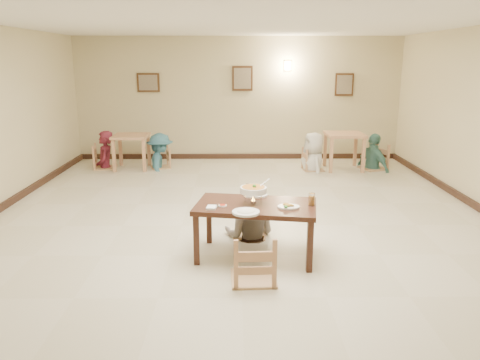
{
  "coord_description": "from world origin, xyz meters",
  "views": [
    {
      "loc": [
        -0.06,
        -6.69,
        2.44
      ],
      "look_at": [
        -0.01,
        -0.5,
        0.84
      ],
      "focal_mm": 35.0,
      "sensor_mm": 36.0,
      "label": 1
    }
  ],
  "objects_px": {
    "bg_chair_rl": "(314,150)",
    "bg_diner_c": "(314,133)",
    "bg_chair_ll": "(104,146)",
    "bg_table_left": "(131,141)",
    "bg_table_right": "(344,139)",
    "main_table": "(256,210)",
    "curry_warmer": "(253,190)",
    "bg_diner_a": "(103,131)",
    "bg_diner_b": "(159,133)",
    "main_diner": "(250,183)",
    "bg_chair_rr": "(374,146)",
    "bg_diner_d": "(375,134)",
    "chair_far": "(251,203)",
    "bg_chair_lr": "(160,149)",
    "chair_near": "(254,236)",
    "drink_glass": "(312,200)"
  },
  "relations": [
    {
      "from": "bg_table_right",
      "to": "bg_diner_d",
      "type": "bearing_deg",
      "value": 1.38
    },
    {
      "from": "bg_table_left",
      "to": "bg_diner_d",
      "type": "distance_m",
      "value": 5.55
    },
    {
      "from": "main_table",
      "to": "curry_warmer",
      "type": "height_order",
      "value": "curry_warmer"
    },
    {
      "from": "bg_chair_ll",
      "to": "bg_diner_d",
      "type": "relative_size",
      "value": 0.64
    },
    {
      "from": "chair_far",
      "to": "bg_table_right",
      "type": "bearing_deg",
      "value": 67.74
    },
    {
      "from": "main_table",
      "to": "bg_chair_lr",
      "type": "bearing_deg",
      "value": 120.82
    },
    {
      "from": "bg_table_right",
      "to": "bg_diner_a",
      "type": "distance_m",
      "value": 5.49
    },
    {
      "from": "bg_chair_rr",
      "to": "main_table",
      "type": "bearing_deg",
      "value": -52.59
    },
    {
      "from": "bg_table_left",
      "to": "bg_chair_lr",
      "type": "height_order",
      "value": "bg_chair_lr"
    },
    {
      "from": "bg_table_right",
      "to": "bg_chair_rr",
      "type": "relative_size",
      "value": 0.77
    },
    {
      "from": "bg_diner_a",
      "to": "bg_diner_b",
      "type": "height_order",
      "value": "bg_diner_a"
    },
    {
      "from": "bg_table_left",
      "to": "bg_chair_rl",
      "type": "xyz_separation_m",
      "value": [
        4.15,
        -0.18,
        -0.18
      ]
    },
    {
      "from": "bg_diner_b",
      "to": "drink_glass",
      "type": "bearing_deg",
      "value": -160.33
    },
    {
      "from": "chair_near",
      "to": "drink_glass",
      "type": "height_order",
      "value": "chair_near"
    },
    {
      "from": "chair_far",
      "to": "bg_table_left",
      "type": "xyz_separation_m",
      "value": [
        -2.59,
        4.26,
        0.17
      ]
    },
    {
      "from": "bg_table_right",
      "to": "bg_chair_lr",
      "type": "height_order",
      "value": "bg_chair_lr"
    },
    {
      "from": "main_table",
      "to": "bg_diner_a",
      "type": "distance_m",
      "value": 6.01
    },
    {
      "from": "chair_near",
      "to": "bg_diner_b",
      "type": "distance_m",
      "value": 6.07
    },
    {
      "from": "bg_diner_b",
      "to": "bg_chair_rr",
      "type": "bearing_deg",
      "value": -99.96
    },
    {
      "from": "bg_table_left",
      "to": "main_diner",
      "type": "bearing_deg",
      "value": -59.07
    },
    {
      "from": "main_table",
      "to": "bg_chair_rr",
      "type": "distance_m",
      "value": 5.71
    },
    {
      "from": "bg_chair_rl",
      "to": "bg_diner_c",
      "type": "height_order",
      "value": "bg_diner_c"
    },
    {
      "from": "bg_chair_ll",
      "to": "bg_table_left",
      "type": "bearing_deg",
      "value": -102.47
    },
    {
      "from": "chair_far",
      "to": "bg_diner_d",
      "type": "bearing_deg",
      "value": 60.91
    },
    {
      "from": "chair_near",
      "to": "drink_glass",
      "type": "bearing_deg",
      "value": -142.36
    },
    {
      "from": "main_diner",
      "to": "bg_table_right",
      "type": "relative_size",
      "value": 1.87
    },
    {
      "from": "bg_table_right",
      "to": "bg_diner_b",
      "type": "distance_m",
      "value": 4.22
    },
    {
      "from": "bg_chair_lr",
      "to": "bg_diner_c",
      "type": "distance_m",
      "value": 3.55
    },
    {
      "from": "bg_table_left",
      "to": "chair_far",
      "type": "bearing_deg",
      "value": -58.64
    },
    {
      "from": "chair_near",
      "to": "main_diner",
      "type": "xyz_separation_m",
      "value": [
        -0.0,
        1.36,
        0.24
      ]
    },
    {
      "from": "bg_table_right",
      "to": "bg_chair_ll",
      "type": "xyz_separation_m",
      "value": [
        -5.48,
        0.15,
        -0.17
      ]
    },
    {
      "from": "bg_chair_lr",
      "to": "drink_glass",
      "type": "bearing_deg",
      "value": 9.78
    },
    {
      "from": "chair_near",
      "to": "bg_diner_d",
      "type": "relative_size",
      "value": 0.66
    },
    {
      "from": "main_diner",
      "to": "bg_diner_a",
      "type": "distance_m",
      "value": 5.41
    },
    {
      "from": "bg_diner_a",
      "to": "bg_table_left",
      "type": "bearing_deg",
      "value": 77.17
    },
    {
      "from": "bg_table_right",
      "to": "bg_diner_c",
      "type": "bearing_deg",
      "value": -174.55
    },
    {
      "from": "main_table",
      "to": "chair_far",
      "type": "xyz_separation_m",
      "value": [
        -0.04,
        0.75,
        -0.14
      ]
    },
    {
      "from": "curry_warmer",
      "to": "bg_diner_b",
      "type": "xyz_separation_m",
      "value": [
        -1.97,
        5.05,
        -0.06
      ]
    },
    {
      "from": "bg_chair_rl",
      "to": "bg_diner_c",
      "type": "relative_size",
      "value": 0.55
    },
    {
      "from": "bg_chair_rl",
      "to": "bg_chair_rr",
      "type": "relative_size",
      "value": 0.87
    },
    {
      "from": "chair_far",
      "to": "drink_glass",
      "type": "xyz_separation_m",
      "value": [
        0.73,
        -0.8,
        0.29
      ]
    },
    {
      "from": "main_table",
      "to": "bg_table_right",
      "type": "bearing_deg",
      "value": 75.0
    },
    {
      "from": "main_diner",
      "to": "bg_diner_d",
      "type": "relative_size",
      "value": 0.95
    },
    {
      "from": "bg_chair_ll",
      "to": "bg_diner_a",
      "type": "relative_size",
      "value": 0.61
    },
    {
      "from": "drink_glass",
      "to": "bg_chair_rr",
      "type": "height_order",
      "value": "bg_chair_rr"
    },
    {
      "from": "curry_warmer",
      "to": "chair_far",
      "type": "bearing_deg",
      "value": 90.83
    },
    {
      "from": "main_diner",
      "to": "bg_chair_rr",
      "type": "relative_size",
      "value": 1.43
    },
    {
      "from": "bg_chair_rl",
      "to": "bg_diner_c",
      "type": "bearing_deg",
      "value": -0.0
    },
    {
      "from": "bg_chair_ll",
      "to": "bg_diner_d",
      "type": "distance_m",
      "value": 6.19
    },
    {
      "from": "bg_diner_d",
      "to": "bg_chair_lr",
      "type": "bearing_deg",
      "value": 60.16
    }
  ]
}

